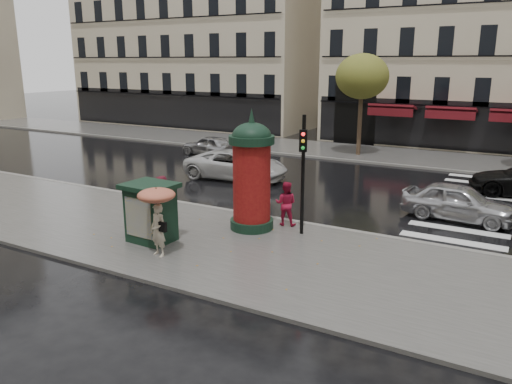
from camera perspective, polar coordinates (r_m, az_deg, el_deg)
The scene contains 17 objects.
ground at distance 17.20m, azimuth -0.79°, elevation -6.25°, with size 160.00×160.00×0.00m, color black.
near_sidewalk at distance 16.78m, azimuth -1.65°, elevation -6.59°, with size 90.00×7.00×0.12m, color #474744.
far_sidewalk at distance 34.42m, azimuth 15.26°, elevation 4.03°, with size 90.00×6.00×0.12m, color #474744.
near_kerb at distance 19.69m, azimuth 3.58°, elevation -3.31°, with size 90.00×0.25×0.14m, color slate.
far_kerb at distance 31.56m, azimuth 13.90°, elevation 3.20°, with size 90.00×0.25×0.14m, color slate.
zebra_crossing at distance 24.38m, azimuth 23.41°, elevation -1.12°, with size 3.60×11.75×0.01m, color silver.
bldg_far_left at distance 53.44m, azimuth -5.49°, elevation 20.24°, with size 24.00×14.00×22.90m.
tree_far_left at distance 33.46m, azimuth 12.03°, elevation 12.75°, with size 3.40×3.40×6.64m.
woman_umbrella at distance 15.94m, azimuth -11.22°, elevation -2.08°, with size 1.19×1.19×2.29m.
woman_red at distance 18.82m, azimuth 3.42°, elevation -1.32°, with size 0.82×0.64×1.69m, color #B21539.
man_burgundy at distance 19.56m, azimuth -10.70°, elevation -0.76°, with size 0.88×0.57×1.80m, color #440D18.
morris_column at distance 18.11m, azimuth -0.50°, elevation 2.26°, with size 1.65×1.65×4.44m.
traffic_light at distance 17.41m, azimuth 5.39°, elevation 3.24°, with size 0.32×0.42×4.28m.
newsstand at distance 17.46m, azimuth -11.93°, elevation -2.21°, with size 1.77×1.51×2.04m.
car_silver at distance 21.39m, azimuth 22.14°, elevation -1.05°, with size 1.75×4.34×1.48m, color #A6A6AA.
car_white at distance 26.74m, azimuth -2.26°, elevation 3.12°, with size 2.56×5.56×1.54m, color silver.
car_far_silver at distance 33.59m, azimuth -5.35°, elevation 5.31°, with size 1.60×3.99×1.36m, color #98999C.
Camera 1 is at (8.04, -13.90, 6.18)m, focal length 35.00 mm.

